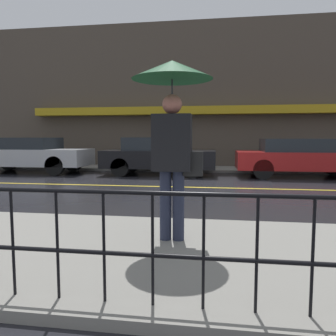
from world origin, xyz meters
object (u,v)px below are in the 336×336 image
(pedestrian, at_px, (173,106))
(car_black, at_px, (158,156))
(car_silver, at_px, (29,154))
(car_red, at_px, (299,157))

(pedestrian, relative_size, car_black, 0.53)
(pedestrian, xyz_separation_m, car_silver, (-6.82, 7.98, -1.04))
(car_black, xyz_separation_m, car_red, (5.03, 0.00, -0.01))
(car_silver, xyz_separation_m, car_black, (5.22, 0.00, -0.01))
(car_black, height_order, car_red, car_black)
(pedestrian, xyz_separation_m, car_red, (3.43, 7.98, -1.07))
(car_black, bearing_deg, car_red, 0.00)
(car_silver, bearing_deg, car_black, 0.00)
(car_silver, height_order, car_black, car_black)
(car_red, bearing_deg, car_silver, -180.00)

